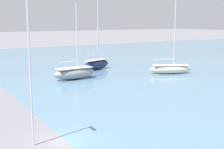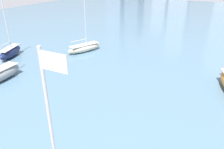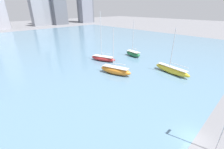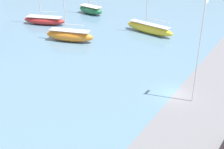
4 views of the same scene
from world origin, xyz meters
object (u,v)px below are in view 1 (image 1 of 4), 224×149
(sailboat_cream, at_px, (170,69))
(sailboat_navy, at_px, (96,64))
(flag_pole, at_px, (30,57))
(sailboat_gray, at_px, (74,73))

(sailboat_cream, distance_m, sailboat_navy, 15.01)
(flag_pole, xyz_separation_m, sailboat_cream, (-20.28, 32.54, -6.24))
(sailboat_navy, bearing_deg, sailboat_cream, 20.26)
(sailboat_cream, xyz_separation_m, sailboat_navy, (-11.54, -9.59, 0.18))
(flag_pole, relative_size, sailboat_navy, 0.92)
(sailboat_gray, bearing_deg, sailboat_navy, 128.10)
(flag_pole, height_order, sailboat_cream, sailboat_cream)
(sailboat_navy, height_order, sailboat_gray, sailboat_navy)
(sailboat_gray, bearing_deg, flag_pole, -34.56)
(sailboat_cream, relative_size, sailboat_navy, 1.01)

